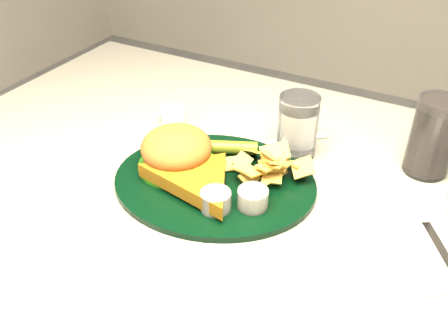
# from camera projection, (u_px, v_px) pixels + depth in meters

# --- Properties ---
(dinner_plate) EXTENTS (0.37, 0.33, 0.07)m
(dinner_plate) POSITION_uv_depth(u_px,v_px,m) (214.00, 166.00, 0.76)
(dinner_plate) COLOR black
(dinner_plate) RESTS_ON table
(water_glass) EXTENTS (0.08, 0.08, 0.11)m
(water_glass) POSITION_uv_depth(u_px,v_px,m) (298.00, 126.00, 0.83)
(water_glass) COLOR white
(water_glass) RESTS_ON table
(cola_glass) EXTENTS (0.09, 0.09, 0.13)m
(cola_glass) POSITION_uv_depth(u_px,v_px,m) (433.00, 137.00, 0.78)
(cola_glass) COLOR black
(cola_glass) RESTS_ON table
(fork_napkin) EXTENTS (0.21, 0.23, 0.01)m
(fork_napkin) POSITION_uv_depth(u_px,v_px,m) (447.00, 254.00, 0.65)
(fork_napkin) COLOR white
(fork_napkin) RESTS_ON table
(spoon) EXTENTS (0.09, 0.16, 0.01)m
(spoon) POSITION_uv_depth(u_px,v_px,m) (155.00, 146.00, 0.87)
(spoon) COLOR white
(spoon) RESTS_ON table
(ramekin) EXTENTS (0.05, 0.05, 0.03)m
(ramekin) POSITION_uv_depth(u_px,v_px,m) (173.00, 117.00, 0.93)
(ramekin) COLOR white
(ramekin) RESTS_ON table
(wrapped_straw) EXTENTS (0.21, 0.20, 0.01)m
(wrapped_straw) POSITION_uv_depth(u_px,v_px,m) (271.00, 143.00, 0.88)
(wrapped_straw) COLOR white
(wrapped_straw) RESTS_ON table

